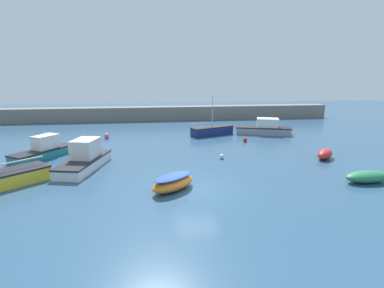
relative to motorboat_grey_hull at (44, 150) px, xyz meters
name	(u,v)px	position (x,y,z in m)	size (l,w,h in m)	color
ground_plane	(198,191)	(11.72, -9.07, -0.74)	(120.00, 120.00, 0.20)	#2D5170
harbor_breakwater	(168,113)	(11.72, 20.74, 0.39)	(51.51, 2.41, 2.07)	slate
motorboat_grey_hull	(44,150)	(0.00, 0.00, 0.00)	(4.39, 5.46, 1.86)	teal
rowboat_with_red_cover	(173,182)	(10.23, -8.99, -0.16)	(3.25, 3.04, 0.97)	orange
dinghy_near_pier	(325,154)	(23.27, -3.80, -0.23)	(2.28, 2.26, 0.82)	red
rowboat_blue_near	(50,135)	(-2.13, 8.45, -0.36)	(3.25, 3.24, 0.56)	#2D56B7
motorboat_with_cabin	(264,128)	(22.33, 7.26, 0.06)	(6.65, 4.05, 1.88)	gray
sailboat_twin_hulled	(212,131)	(16.08, 7.54, -0.13)	(5.47, 3.33, 4.49)	navy
cabin_cruiser_white	(85,158)	(4.08, -3.66, 0.13)	(3.36, 6.16, 2.16)	white
sailboat_tall_mast	(1,179)	(-0.29, -6.99, -0.15)	(5.34, 5.10, 6.12)	yellow
open_tender_yellow	(368,177)	(22.87, -9.37, -0.27)	(3.23, 1.49, 0.74)	#287A4C
mooring_buoy_red	(245,140)	(18.74, 3.44, -0.42)	(0.44, 0.44, 0.44)	red
mooring_buoy_pink	(107,136)	(4.18, 7.30, -0.35)	(0.59, 0.59, 0.59)	#EA668C
mooring_buoy_white	(222,156)	(14.81, -2.57, -0.45)	(0.39, 0.39, 0.39)	white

